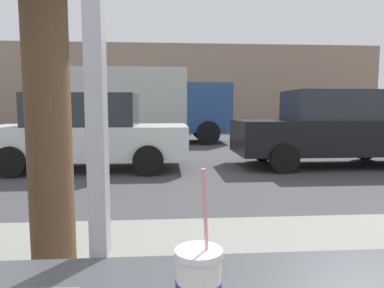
% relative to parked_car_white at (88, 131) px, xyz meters
% --- Properties ---
extents(ground_plane, '(60.00, 60.00, 0.00)m').
position_rel_parked_car_white_xyz_m(ground_plane, '(1.59, 0.84, -0.87)').
color(ground_plane, '#424244').
extents(sidewalk_strip, '(16.00, 2.80, 0.12)m').
position_rel_parked_car_white_xyz_m(sidewalk_strip, '(1.59, -5.56, -0.81)').
color(sidewalk_strip, gray).
rests_on(sidewalk_strip, ground).
extents(building_facade_far, '(28.00, 1.20, 5.38)m').
position_rel_parked_car_white_xyz_m(building_facade_far, '(1.59, 14.43, 1.82)').
color(building_facade_far, gray).
rests_on(building_facade_far, ground).
extents(parked_car_white, '(4.46, 2.05, 1.73)m').
position_rel_parked_car_white_xyz_m(parked_car_white, '(0.00, 0.00, 0.00)').
color(parked_car_white, silver).
rests_on(parked_car_white, ground).
extents(parked_car_black, '(4.58, 1.94, 1.82)m').
position_rel_parked_car_white_xyz_m(parked_car_black, '(5.79, -0.00, 0.04)').
color(parked_car_black, black).
rests_on(parked_car_black, ground).
extents(box_truck, '(6.85, 2.44, 2.91)m').
position_rel_parked_car_white_xyz_m(box_truck, '(0.75, 5.96, 0.72)').
color(box_truck, beige).
rests_on(box_truck, ground).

